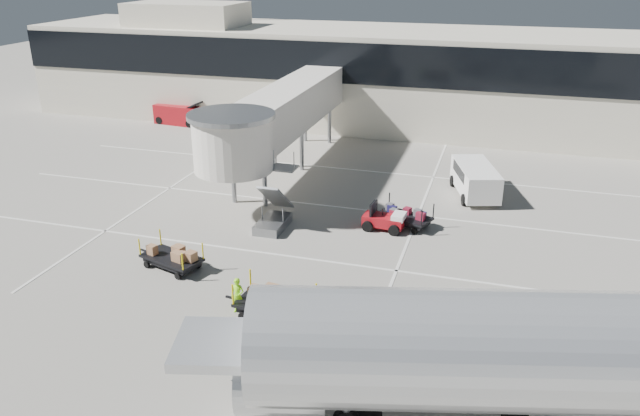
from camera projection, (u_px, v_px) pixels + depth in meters
The scene contains 12 objects.
ground at pixel (263, 273), 29.46m from camera, with size 140.00×140.00×0.00m, color #A19B90.
lane_markings at pixel (309, 202), 37.91m from camera, with size 40.00×30.00×0.02m.
terminal at pixel (383, 76), 54.55m from camera, with size 64.00×12.11×15.20m.
jet_bridge at pixel (273, 118), 39.77m from camera, with size 5.70×20.40×6.03m.
baggage_tug at pixel (385, 220), 33.92m from camera, with size 2.33×1.59×1.48m.
suitcase_cart at pixel (404, 217), 34.42m from camera, with size 3.65×2.41×1.42m.
box_cart_near at pixel (274, 305), 25.56m from camera, with size 4.05×1.99×1.56m.
box_cart_far at pixel (171, 258), 29.72m from camera, with size 3.72×2.27×1.43m.
ground_worker at pixel (238, 296), 25.94m from camera, with size 0.57×0.38×1.58m, color #80DB17.
minivan at pixel (475, 177), 38.63m from camera, with size 3.42×5.41×1.91m.
belt_loader at pixel (180, 114), 55.03m from camera, with size 4.71×2.23×2.20m.
aircraft at pixel (524, 353), 18.97m from camera, with size 18.88×7.48×4.80m.
Camera 1 is at (10.06, -24.24, 13.98)m, focal length 35.00 mm.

